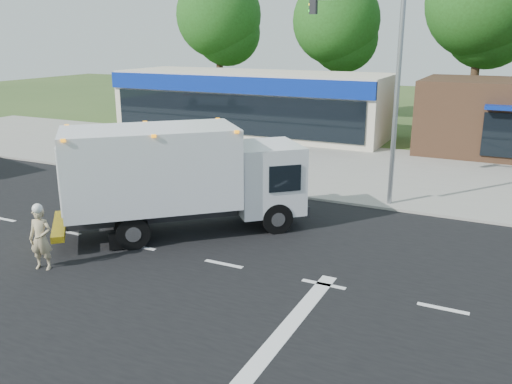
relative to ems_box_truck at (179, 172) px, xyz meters
The scene contains 10 objects.
ground 3.72m from the ems_box_truck, 33.71° to the right, with size 120.00×120.00×0.00m, color #385123.
road_asphalt 3.72m from the ems_box_truck, 33.71° to the right, with size 60.00×14.00×0.02m, color black.
sidewalk 7.25m from the ems_box_truck, 68.20° to the left, with size 60.00×2.40×0.12m, color gray.
parking_apron 12.71m from the ems_box_truck, 78.09° to the left, with size 60.00×9.00×0.02m, color gray.
lane_markings 5.39m from the ems_box_truck, 38.00° to the right, with size 55.20×7.00×0.01m.
ems_box_truck is the anchor object (origin of this frame).
emergency_worker 4.69m from the ems_box_truck, 113.25° to the right, with size 0.76×0.61×1.91m.
retail_strip_mall 19.30m from the ems_box_truck, 109.40° to the left, with size 18.00×6.20×4.00m.
traffic_signal_pole 8.20m from the ems_box_truck, 49.92° to the left, with size 3.51×0.25×8.00m.
background_trees 27.03m from the ems_box_truck, 86.23° to the left, with size 36.77×7.39×12.10m.
Camera 1 is at (7.08, -12.43, 6.30)m, focal length 38.00 mm.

